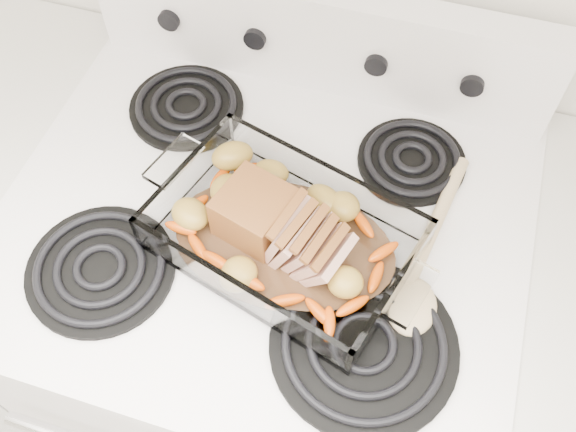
% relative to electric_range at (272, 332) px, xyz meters
% --- Properties ---
extents(electric_range, '(0.78, 0.70, 1.12)m').
position_rel_electric_range_xyz_m(electric_range, '(0.00, 0.00, 0.00)').
color(electric_range, white).
rests_on(electric_range, ground).
extents(baking_dish, '(0.35, 0.23, 0.07)m').
position_rel_electric_range_xyz_m(baking_dish, '(0.05, -0.05, 0.48)').
color(baking_dish, white).
rests_on(baking_dish, electric_range).
extents(pork_roast, '(0.19, 0.09, 0.08)m').
position_rel_electric_range_xyz_m(pork_roast, '(0.03, -0.05, 0.51)').
color(pork_roast, brown).
rests_on(pork_roast, baking_dish).
extents(roast_vegetables, '(0.32, 0.17, 0.04)m').
position_rel_electric_range_xyz_m(roast_vegetables, '(0.04, -0.02, 0.49)').
color(roast_vegetables, '#E94B00').
rests_on(roast_vegetables, baking_dish).
extents(wooden_spoon, '(0.07, 0.31, 0.02)m').
position_rel_electric_range_xyz_m(wooden_spoon, '(0.24, -0.03, 0.46)').
color(wooden_spoon, tan).
rests_on(wooden_spoon, electric_range).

